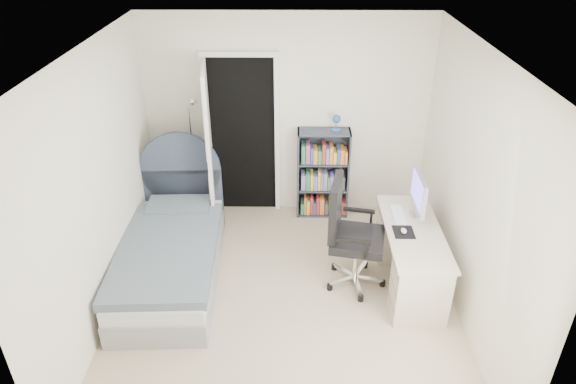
{
  "coord_description": "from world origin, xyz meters",
  "views": [
    {
      "loc": [
        0.07,
        -4.03,
        3.53
      ],
      "look_at": [
        0.03,
        0.37,
        1.03
      ],
      "focal_mm": 32.0,
      "sensor_mm": 36.0,
      "label": 1
    }
  ],
  "objects_px": {
    "floor_lamp": "(196,168)",
    "desk": "(410,254)",
    "nightstand": "(172,197)",
    "bed": "(172,252)",
    "office_chair": "(349,229)",
    "bookcase": "(323,176)"
  },
  "relations": [
    {
      "from": "floor_lamp",
      "to": "desk",
      "type": "bearing_deg",
      "value": -30.27
    },
    {
      "from": "nightstand",
      "to": "desk",
      "type": "xyz_separation_m",
      "value": [
        2.71,
        -1.17,
        0.02
      ]
    },
    {
      "from": "floor_lamp",
      "to": "bed",
      "type": "bearing_deg",
      "value": -93.07
    },
    {
      "from": "bed",
      "to": "office_chair",
      "type": "bearing_deg",
      "value": -3.33
    },
    {
      "from": "nightstand",
      "to": "floor_lamp",
      "type": "xyz_separation_m",
      "value": [
        0.29,
        0.24,
        0.29
      ]
    },
    {
      "from": "floor_lamp",
      "to": "desk",
      "type": "height_order",
      "value": "floor_lamp"
    },
    {
      "from": "bed",
      "to": "bookcase",
      "type": "height_order",
      "value": "bookcase"
    },
    {
      "from": "nightstand",
      "to": "office_chair",
      "type": "bearing_deg",
      "value": -29.33
    },
    {
      "from": "bookcase",
      "to": "office_chair",
      "type": "bearing_deg",
      "value": -82.36
    },
    {
      "from": "floor_lamp",
      "to": "bookcase",
      "type": "bearing_deg",
      "value": -0.52
    },
    {
      "from": "bookcase",
      "to": "desk",
      "type": "relative_size",
      "value": 0.98
    },
    {
      "from": "desk",
      "to": "nightstand",
      "type": "bearing_deg",
      "value": 156.63
    },
    {
      "from": "bed",
      "to": "floor_lamp",
      "type": "relative_size",
      "value": 1.35
    },
    {
      "from": "desk",
      "to": "office_chair",
      "type": "height_order",
      "value": "office_chair"
    },
    {
      "from": "nightstand",
      "to": "floor_lamp",
      "type": "distance_m",
      "value": 0.47
    },
    {
      "from": "bed",
      "to": "floor_lamp",
      "type": "bearing_deg",
      "value": 86.93
    },
    {
      "from": "nightstand",
      "to": "office_chair",
      "type": "relative_size",
      "value": 0.45
    },
    {
      "from": "nightstand",
      "to": "floor_lamp",
      "type": "relative_size",
      "value": 0.34
    },
    {
      "from": "floor_lamp",
      "to": "bookcase",
      "type": "xyz_separation_m",
      "value": [
        1.59,
        -0.01,
        -0.1
      ]
    },
    {
      "from": "floor_lamp",
      "to": "desk",
      "type": "xyz_separation_m",
      "value": [
        2.43,
        -1.42,
        -0.26
      ]
    },
    {
      "from": "nightstand",
      "to": "floor_lamp",
      "type": "height_order",
      "value": "floor_lamp"
    },
    {
      "from": "bed",
      "to": "desk",
      "type": "xyz_separation_m",
      "value": [
        2.5,
        -0.12,
        0.08
      ]
    }
  ]
}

